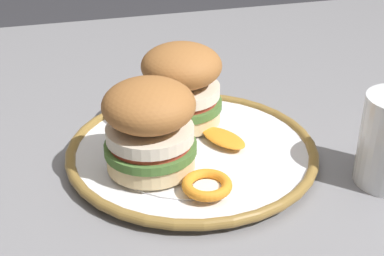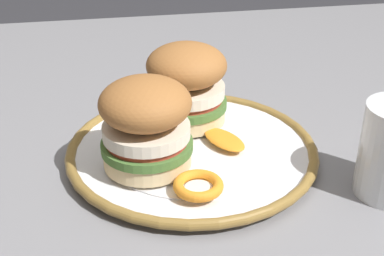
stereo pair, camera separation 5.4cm
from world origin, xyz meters
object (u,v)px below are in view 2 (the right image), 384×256
(dining_table, at_px, (215,193))
(dinner_plate, at_px, (192,151))
(sandwich_half_left, at_px, (146,123))
(sandwich_half_right, at_px, (187,83))

(dining_table, xyz_separation_m, dinner_plate, (-0.04, -0.04, 0.10))
(dining_table, distance_m, dinner_plate, 0.11)
(sandwich_half_left, bearing_deg, dining_table, 37.89)
(dinner_plate, bearing_deg, sandwich_half_right, 85.83)
(dinner_plate, relative_size, sandwich_half_left, 2.17)
(dining_table, xyz_separation_m, sandwich_half_left, (-0.09, -0.07, 0.15))
(sandwich_half_left, xyz_separation_m, sandwich_half_right, (0.06, 0.09, 0.00))
(dining_table, bearing_deg, dinner_plate, -132.55)
(dining_table, bearing_deg, sandwich_half_left, -142.11)
(sandwich_half_left, height_order, sandwich_half_right, same)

